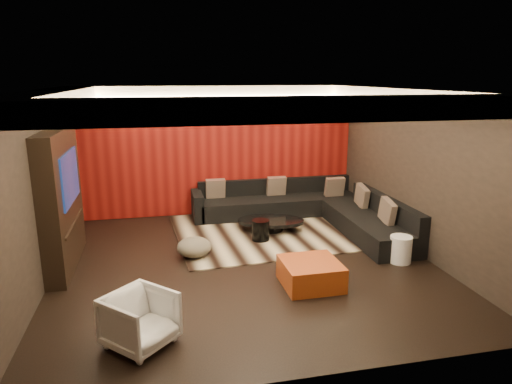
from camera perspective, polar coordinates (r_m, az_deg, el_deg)
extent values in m
cube|color=black|center=(7.58, -1.26, -9.02)|extent=(6.00, 6.00, 0.02)
cube|color=silver|center=(6.96, -1.38, 12.82)|extent=(6.00, 6.00, 0.02)
cube|color=black|center=(10.06, -4.64, 5.16)|extent=(6.00, 0.02, 2.80)
cube|color=black|center=(7.21, -25.49, 0.15)|extent=(0.02, 6.00, 2.80)
cube|color=black|center=(8.25, 19.67, 2.35)|extent=(0.02, 6.00, 2.80)
cube|color=#6B0C0A|center=(10.02, -4.61, 5.12)|extent=(5.98, 0.05, 2.78)
cube|color=silver|center=(9.63, -4.54, 12.47)|extent=(6.00, 0.60, 0.22)
cube|color=silver|center=(4.35, 5.58, 10.30)|extent=(6.00, 0.60, 0.22)
cube|color=silver|center=(6.97, -24.12, 10.63)|extent=(0.60, 4.80, 0.22)
cube|color=silver|center=(7.94, 18.52, 11.42)|extent=(0.60, 4.80, 0.22)
cube|color=#FFD899|center=(9.30, -4.23, 11.86)|extent=(4.80, 0.08, 0.04)
cube|color=#FFD899|center=(4.68, 4.26, 9.50)|extent=(4.80, 0.08, 0.04)
cube|color=#FFD899|center=(6.92, -21.25, 10.13)|extent=(0.08, 4.80, 0.04)
cube|color=#FFD899|center=(7.78, 16.28, 10.87)|extent=(0.08, 4.80, 0.04)
cube|color=black|center=(7.82, -23.18, -0.87)|extent=(0.30, 2.00, 2.20)
cube|color=black|center=(7.71, -22.27, 1.70)|extent=(0.04, 1.30, 0.80)
cube|color=black|center=(7.89, -21.76, -3.62)|extent=(0.04, 1.60, 0.04)
cube|color=#C4B38F|center=(9.13, 2.78, -4.76)|extent=(4.20, 3.27, 0.02)
cylinder|color=black|center=(9.06, 1.86, -4.11)|extent=(1.60, 1.60, 0.22)
cylinder|color=black|center=(8.50, 0.58, -4.78)|extent=(0.39, 0.39, 0.38)
ellipsoid|color=#B4A88B|center=(7.84, -7.73, -6.83)|extent=(0.64, 0.64, 0.32)
cylinder|color=white|center=(7.92, 17.62, -6.84)|extent=(0.45, 0.45, 0.45)
cube|color=#9A2D13|center=(6.83, 6.85, -10.07)|extent=(0.83, 0.83, 0.37)
imported|color=silver|center=(5.50, -14.27, -15.26)|extent=(0.97, 0.97, 0.63)
cube|color=black|center=(10.12, 2.88, -1.72)|extent=(3.50, 0.90, 0.40)
cube|color=black|center=(10.35, 2.40, 0.80)|extent=(3.50, 0.20, 0.35)
cube|color=black|center=(9.01, 13.88, -4.18)|extent=(0.90, 2.60, 0.40)
cube|color=black|center=(9.06, 16.01, -1.74)|extent=(0.20, 2.60, 0.35)
cube|color=black|center=(9.79, -7.33, -1.77)|extent=(0.20, 0.90, 0.60)
cube|color=#C7A992|center=(10.20, 9.80, 0.65)|extent=(0.42, 0.20, 0.44)
cube|color=#C7A992|center=(9.51, 13.11, -0.52)|extent=(0.12, 0.50, 0.50)
cube|color=#C7A992|center=(8.56, 16.11, -2.35)|extent=(0.12, 0.50, 0.50)
cube|color=#C7A992|center=(9.94, -5.09, 0.44)|extent=(0.42, 0.20, 0.44)
cube|color=#C7A992|center=(10.14, 2.56, 0.77)|extent=(0.42, 0.20, 0.44)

